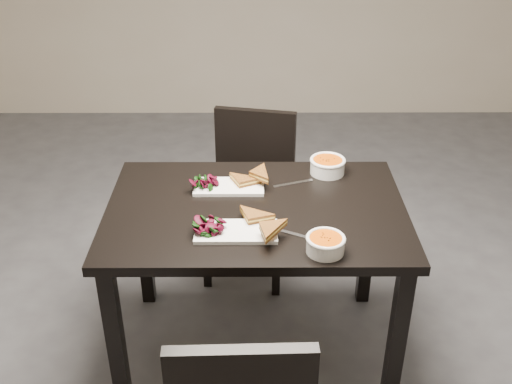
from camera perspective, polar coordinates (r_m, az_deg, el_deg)
ground at (r=3.13m, az=3.67°, el=-10.23°), size 5.00×5.00×0.00m
table at (r=2.48m, az=0.00°, el=-3.39°), size 1.20×0.80×0.75m
chair_far at (r=3.14m, az=-0.47°, el=0.76°), size 0.49×0.49×0.85m
plate_near at (r=2.27m, az=-1.88°, el=-3.74°), size 0.31×0.15×0.02m
sandwich_near at (r=2.26m, az=-0.24°, el=-2.83°), size 0.18×0.16×0.05m
salad_near at (r=2.26m, az=-4.44°, el=-3.12°), size 0.10×0.09×0.04m
soup_bowl_near at (r=2.17m, az=6.54°, el=-4.81°), size 0.14×0.14×0.06m
cutlery_near at (r=2.26m, az=3.81°, el=-4.02°), size 0.17×0.09×0.00m
plate_far at (r=2.56m, az=-2.56°, el=0.50°), size 0.29×0.15×0.01m
sandwich_far at (r=2.53m, az=-1.12°, el=0.96°), size 0.18×0.16×0.05m
salad_far at (r=2.55m, az=-4.82°, el=1.04°), size 0.09×0.08×0.04m
soup_bowl_far at (r=2.68m, az=6.73°, el=2.54°), size 0.16×0.16×0.07m
cutlery_far at (r=2.60m, az=3.50°, el=0.81°), size 0.17×0.08×0.00m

